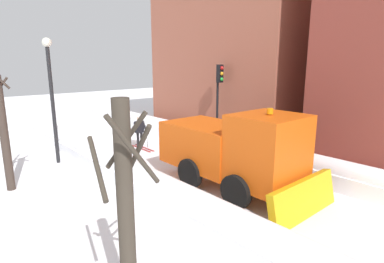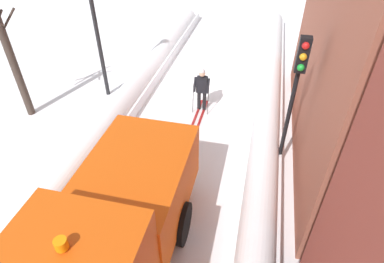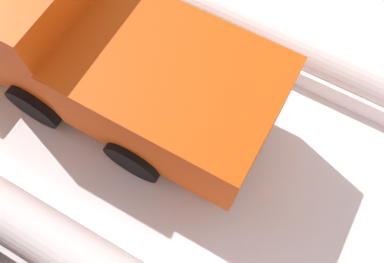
# 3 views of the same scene
# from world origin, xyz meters

# --- Properties ---
(snowbank_right) EXTENTS (1.10, 36.00, 0.91)m
(snowbank_right) POSITION_xyz_m (2.76, 10.00, 0.37)
(snowbank_right) COLOR white
(snowbank_right) RESTS_ON ground
(plow_truck) EXTENTS (3.20, 5.98, 3.12)m
(plow_truck) POSITION_xyz_m (0.21, 9.87, 1.48)
(plow_truck) COLOR #DB510F
(plow_truck) RESTS_ON ground
(skier) EXTENTS (0.62, 1.80, 1.81)m
(skier) POSITION_xyz_m (-0.19, 2.80, 1.00)
(skier) COLOR black
(skier) RESTS_ON ground
(traffic_light_pole) EXTENTS (0.28, 0.42, 4.39)m
(traffic_light_pole) POSITION_xyz_m (-3.26, 5.68, 3.08)
(traffic_light_pole) COLOR black
(traffic_light_pole) RESTS_ON ground
(street_lamp) EXTENTS (0.40, 0.40, 5.52)m
(street_lamp) POSITION_xyz_m (4.01, 2.56, 3.47)
(street_lamp) COLOR black
(street_lamp) RESTS_ON ground
(bare_tree_near) EXTENTS (1.01, 0.90, 4.46)m
(bare_tree_near) POSITION_xyz_m (6.37, 4.62, 2.19)
(bare_tree_near) COLOR #3C312A
(bare_tree_near) RESTS_ON ground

